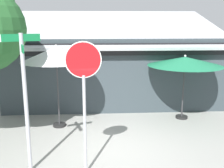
% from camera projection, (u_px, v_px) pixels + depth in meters
% --- Properties ---
extents(ground_plane, '(28.00, 28.00, 0.10)m').
position_uv_depth(ground_plane, '(110.00, 151.00, 7.59)').
color(ground_plane, gray).
extents(cafe_building, '(9.43, 5.64, 4.07)m').
position_uv_depth(cafe_building, '(113.00, 65.00, 12.66)').
color(cafe_building, '#333D42').
rests_on(cafe_building, ground).
extents(street_sign_post, '(0.83, 0.77, 3.26)m').
position_uv_depth(street_sign_post, '(25.00, 92.00, 6.04)').
color(street_sign_post, '#A8AAB2').
rests_on(street_sign_post, ground).
extents(stop_sign, '(0.80, 0.10, 3.09)m').
position_uv_depth(stop_sign, '(84.00, 84.00, 5.89)').
color(stop_sign, '#A8AAB2').
rests_on(stop_sign, ground).
extents(patio_umbrella_ivory_left, '(2.28, 2.28, 2.78)m').
position_uv_depth(patio_umbrella_ivory_left, '(56.00, 55.00, 8.70)').
color(patio_umbrella_ivory_left, black).
rests_on(patio_umbrella_ivory_left, ground).
extents(patio_umbrella_forest_green_center, '(2.65, 2.65, 2.36)m').
position_uv_depth(patio_umbrella_forest_green_center, '(185.00, 62.00, 9.55)').
color(patio_umbrella_forest_green_center, black).
rests_on(patio_umbrella_forest_green_center, ground).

